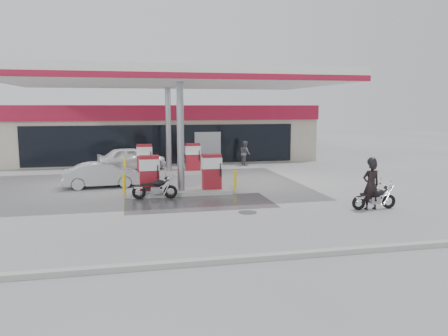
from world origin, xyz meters
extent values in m
plane|color=gray|center=(0.00, 0.00, 0.00)|extent=(90.00, 90.00, 0.00)
cube|color=#4C4C4F|center=(0.50, 0.00, 0.00)|extent=(6.00, 3.00, 0.00)
cylinder|color=#38383A|center=(2.00, -2.00, 0.00)|extent=(0.70, 0.70, 0.01)
cube|color=gray|center=(0.00, -7.00, 0.07)|extent=(28.00, 0.25, 0.15)
cube|color=#BCB29E|center=(0.00, 16.00, 2.00)|extent=(22.00, 8.00, 4.00)
cube|color=black|center=(0.00, 11.97, 1.40)|extent=(18.00, 0.10, 2.60)
cube|color=maroon|center=(0.00, 11.90, 3.50)|extent=(22.00, 0.25, 1.00)
cube|color=navy|center=(7.00, 11.85, 3.50)|extent=(3.50, 0.12, 0.80)
cube|color=gray|center=(3.00, 11.93, 1.10)|extent=(1.80, 0.14, 2.20)
cube|color=silver|center=(0.00, 5.00, 5.30)|extent=(16.00, 10.00, 0.60)
cube|color=maroon|center=(0.00, 0.05, 5.12)|extent=(16.00, 0.12, 0.24)
cube|color=maroon|center=(0.00, 9.95, 5.12)|extent=(16.00, 0.12, 0.24)
cylinder|color=gray|center=(0.00, 2.00, 2.59)|extent=(0.32, 0.32, 5.00)
cylinder|color=gray|center=(0.00, 8.00, 2.59)|extent=(0.32, 0.32, 5.00)
cube|color=#9E9E99|center=(0.00, 2.00, 0.09)|extent=(4.50, 1.30, 0.18)
cube|color=maroon|center=(-1.40, 2.00, 0.98)|extent=(0.85, 0.48, 1.60)
cube|color=maroon|center=(1.40, 2.00, 0.98)|extent=(0.85, 0.48, 1.60)
cube|color=silver|center=(-1.40, 2.00, 1.38)|extent=(0.88, 0.52, 0.50)
cube|color=silver|center=(1.40, 2.00, 1.38)|extent=(0.88, 0.52, 0.50)
cylinder|color=#DFBE0C|center=(-2.50, 2.00, 0.54)|extent=(0.14, 0.14, 0.90)
cylinder|color=#DFBE0C|center=(2.50, 2.00, 0.54)|extent=(0.14, 0.14, 0.90)
cube|color=#9E9E99|center=(0.00, 8.00, 0.09)|extent=(4.50, 1.30, 0.18)
cube|color=maroon|center=(-1.40, 8.00, 0.98)|extent=(0.85, 0.48, 1.60)
cube|color=maroon|center=(1.40, 8.00, 0.98)|extent=(0.85, 0.48, 1.60)
cube|color=silver|center=(-1.40, 8.00, 1.38)|extent=(0.88, 0.52, 0.50)
cube|color=silver|center=(1.40, 8.00, 1.38)|extent=(0.88, 0.52, 0.50)
cylinder|color=#DFBE0C|center=(-2.50, 8.00, 0.54)|extent=(0.14, 0.14, 0.90)
cylinder|color=#DFBE0C|center=(2.50, 8.00, 0.54)|extent=(0.14, 0.14, 0.90)
torus|color=black|center=(7.52, -2.53, 0.28)|extent=(0.55, 0.14, 0.55)
torus|color=black|center=(6.25, -2.51, 0.28)|extent=(0.55, 0.14, 0.55)
cube|color=gray|center=(6.92, -2.52, 0.35)|extent=(0.37, 0.23, 0.28)
cube|color=black|center=(6.78, -2.52, 0.44)|extent=(0.83, 0.11, 0.07)
ellipsoid|color=black|center=(7.06, -2.53, 0.64)|extent=(0.52, 0.30, 0.26)
cube|color=black|center=(6.60, -2.52, 0.59)|extent=(0.51, 0.23, 0.09)
cylinder|color=silver|center=(7.33, -2.53, 0.92)|extent=(0.04, 0.70, 0.03)
sphere|color=silver|center=(7.44, -2.53, 0.81)|extent=(0.17, 0.17, 0.17)
cylinder|color=silver|center=(6.47, -2.39, 0.26)|extent=(0.83, 0.09, 0.07)
imported|color=black|center=(6.73, -2.52, 0.95)|extent=(0.70, 0.46, 1.89)
torus|color=black|center=(-0.56, 1.12, 0.29)|extent=(0.60, 0.21, 0.59)
torus|color=black|center=(-1.90, 1.28, 0.29)|extent=(0.60, 0.21, 0.59)
cube|color=gray|center=(-1.19, 1.19, 0.37)|extent=(0.42, 0.28, 0.29)
cube|color=black|center=(-1.34, 1.21, 0.47)|extent=(0.88, 0.20, 0.08)
ellipsoid|color=black|center=(-1.05, 1.18, 0.68)|extent=(0.58, 0.38, 0.27)
cube|color=black|center=(-1.53, 1.23, 0.62)|extent=(0.56, 0.30, 0.10)
cylinder|color=silver|center=(-0.76, 1.14, 0.98)|extent=(0.12, 0.74, 0.04)
sphere|color=silver|center=(-0.64, 1.13, 0.86)|extent=(0.18, 0.18, 0.18)
cylinder|color=silver|center=(-1.66, 1.39, 0.27)|extent=(0.88, 0.18, 0.08)
imported|color=white|center=(-2.11, 10.20, 0.72)|extent=(4.43, 2.32, 1.44)
imported|color=slate|center=(5.34, 10.80, 0.82)|extent=(0.76, 0.90, 1.65)
imported|color=#AEB1B6|center=(-3.58, 4.51, 0.61)|extent=(3.79, 1.59, 1.22)
imported|color=black|center=(-9.12, 14.00, 0.63)|extent=(4.54, 2.28, 1.26)
camera|label=1|loc=(-2.23, -17.31, 3.92)|focal=35.00mm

